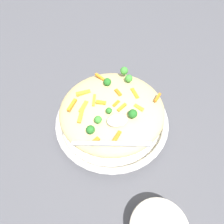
{
  "coord_description": "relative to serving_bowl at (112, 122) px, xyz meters",
  "views": [
    {
      "loc": [
        -0.08,
        -0.37,
        0.59
      ],
      "look_at": [
        0.0,
        0.0,
        0.08
      ],
      "focal_mm": 34.41,
      "sensor_mm": 36.0,
      "label": 1
    }
  ],
  "objects": [
    {
      "name": "ground_plane",
      "position": [
        0.0,
        0.0,
        -0.02
      ],
      "size": [
        2.4,
        2.4,
        0.0
      ],
      "primitive_type": "plane",
      "color": "#4C4C51"
    },
    {
      "name": "serving_bowl",
      "position": [
        0.0,
        0.0,
        0.0
      ],
      "size": [
        0.36,
        0.36,
        0.04
      ],
      "color": "white",
      "rests_on": "ground_plane"
    },
    {
      "name": "pasta_mound",
      "position": [
        0.0,
        0.0,
        0.06
      ],
      "size": [
        0.31,
        0.3,
        0.09
      ],
      "primitive_type": "ellipsoid",
      "color": "#D1BA7A",
      "rests_on": "serving_bowl"
    },
    {
      "name": "carrot_piece_0",
      "position": [
        0.02,
        0.03,
        0.1
      ],
      "size": [
        0.02,
        0.03,
        0.01
      ],
      "primitive_type": "cube",
      "rotation": [
        0.0,
        0.0,
        5.07
      ],
      "color": "orange",
      "rests_on": "pasta_mound"
    },
    {
      "name": "carrot_piece_1",
      "position": [
        -0.07,
        -0.11,
        0.1
      ],
      "size": [
        0.03,
        0.02,
        0.01
      ],
      "primitive_type": "cube",
      "rotation": [
        0.0,
        0.0,
        3.76
      ],
      "color": "orange",
      "rests_on": "pasta_mound"
    },
    {
      "name": "carrot_piece_2",
      "position": [
        0.01,
        -0.01,
        0.1
      ],
      "size": [
        0.02,
        0.02,
        0.01
      ],
      "primitive_type": "cube",
      "rotation": [
        0.0,
        0.0,
        0.67
      ],
      "color": "orange",
      "rests_on": "pasta_mound"
    },
    {
      "name": "carrot_piece_3",
      "position": [
        -0.05,
        0.01,
        0.1
      ],
      "size": [
        0.02,
        0.04,
        0.01
      ],
      "primitive_type": "cube",
      "rotation": [
        0.0,
        0.0,
        1.33
      ],
      "color": "orange",
      "rests_on": "pasta_mound"
    },
    {
      "name": "carrot_piece_4",
      "position": [
        0.02,
        -0.03,
        0.1
      ],
      "size": [
        0.03,
        0.02,
        0.01
      ],
      "primitive_type": "cube",
      "rotation": [
        0.0,
        0.0,
        0.61
      ],
      "color": "orange",
      "rests_on": "pasta_mound"
    },
    {
      "name": "carrot_piece_5",
      "position": [
        0.07,
        -0.03,
        0.1
      ],
      "size": [
        0.03,
        0.03,
        0.01
      ],
      "primitive_type": "cube",
      "rotation": [
        0.0,
        0.0,
        5.43
      ],
      "color": "orange",
      "rests_on": "pasta_mound"
    },
    {
      "name": "carrot_piece_6",
      "position": [
        0.07,
        0.02,
        0.1
      ],
      "size": [
        0.02,
        0.04,
        0.01
      ],
      "primitive_type": "cube",
      "rotation": [
        0.0,
        0.0,
        4.88
      ],
      "color": "orange",
      "rests_on": "pasta_mound"
    },
    {
      "name": "carrot_piece_7",
      "position": [
        -0.11,
        0.01,
        0.1
      ],
      "size": [
        0.03,
        0.04,
        0.01
      ],
      "primitive_type": "cube",
      "rotation": [
        0.0,
        0.0,
        0.98
      ],
      "color": "orange",
      "rests_on": "pasta_mound"
    },
    {
      "name": "carrot_piece_8",
      "position": [
        -0.08,
        0.0,
        0.1
      ],
      "size": [
        0.03,
        0.04,
        0.01
      ],
      "primitive_type": "cube",
      "rotation": [
        0.0,
        0.0,
        0.99
      ],
      "color": "orange",
      "rests_on": "pasta_mound"
    },
    {
      "name": "carrot_piece_9",
      "position": [
        -0.08,
        0.05,
        0.1
      ],
      "size": [
        0.04,
        0.01,
        0.01
      ],
      "primitive_type": "cube",
      "rotation": [
        0.0,
        0.0,
        3.23
      ],
      "color": "orange",
      "rests_on": "pasta_mound"
    },
    {
      "name": "carrot_piece_10",
      "position": [
        -0.01,
        -0.11,
        0.1
      ],
      "size": [
        0.03,
        0.04,
        0.01
      ],
      "primitive_type": "cube",
      "rotation": [
        0.0,
        0.0,
        4.02
      ],
      "color": "orange",
      "rests_on": "pasta_mound"
    },
    {
      "name": "carrot_piece_11",
      "position": [
        0.13,
        -0.01,
        0.1
      ],
      "size": [
        0.03,
        0.03,
        0.01
      ],
      "primitive_type": "cube",
      "rotation": [
        0.0,
        0.0,
        3.96
      ],
      "color": "orange",
      "rests_on": "pasta_mound"
    },
    {
      "name": "carrot_piece_12",
      "position": [
        -0.03,
        -0.0,
        0.11
      ],
      "size": [
        0.03,
        0.02,
        0.01
      ],
      "primitive_type": "cube",
      "rotation": [
        0.0,
        0.0,
        5.9
      ],
      "color": "orange",
      "rests_on": "pasta_mound"
    },
    {
      "name": "carrot_piece_13",
      "position": [
        -0.02,
        0.11,
        0.1
      ],
      "size": [
        0.03,
        0.04,
        0.01
      ],
      "primitive_type": "cube",
      "rotation": [
        0.0,
        0.0,
        5.31
      ],
      "color": "orange",
      "rests_on": "pasta_mound"
    },
    {
      "name": "carrot_piece_14",
      "position": [
        -0.09,
        -0.03,
        0.1
      ],
      "size": [
        0.02,
        0.04,
        0.01
      ],
      "primitive_type": "cube",
      "rotation": [
        0.0,
        0.0,
        4.38
      ],
      "color": "orange",
      "rests_on": "pasta_mound"
    },
    {
      "name": "broccoli_floret_0",
      "position": [
        -0.02,
        -0.04,
        0.11
      ],
      "size": [
        0.02,
        0.02,
        0.02
      ],
      "color": "#296820",
      "rests_on": "pasta_mound"
    },
    {
      "name": "broccoli_floret_1",
      "position": [
        0.04,
        -0.06,
        0.11
      ],
      "size": [
        0.02,
        0.02,
        0.03
      ],
      "color": "#205B1C",
      "rests_on": "pasta_mound"
    },
    {
      "name": "broccoli_floret_2",
      "position": [
        -0.0,
        0.07,
        0.11
      ],
      "size": [
        0.02,
        0.02,
        0.03
      ],
      "color": "#205B1C",
      "rests_on": "pasta_mound"
    },
    {
      "name": "broccoli_floret_3",
      "position": [
        -0.05,
        -0.06,
        0.11
      ],
      "size": [
        0.02,
        0.02,
        0.03
      ],
      "color": "#377928",
      "rests_on": "pasta_mound"
    },
    {
      "name": "broccoli_floret_4",
      "position": [
        0.06,
        0.11,
        0.11
      ],
      "size": [
        0.02,
        0.02,
        0.03
      ],
      "color": "#377928",
      "rests_on": "pasta_mound"
    },
    {
      "name": "broccoli_floret_5",
      "position": [
        -0.07,
        -0.09,
        0.11
      ],
      "size": [
        0.02,
        0.02,
        0.03
      ],
      "color": "#205B1C",
      "rests_on": "pasta_mound"
    },
    {
      "name": "broccoli_floret_6",
      "position": [
        0.07,
        0.07,
        0.11
      ],
      "size": [
        0.02,
        0.02,
        0.03
      ],
      "color": "#377928",
      "rests_on": "pasta_mound"
    },
    {
      "name": "serving_spoon",
      "position": [
        -0.02,
        -0.1,
        0.12
      ],
      "size": [
        0.17,
        0.15,
        0.09
      ],
      "color": "#B7B7BC",
      "rests_on": "pasta_mound"
    }
  ]
}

